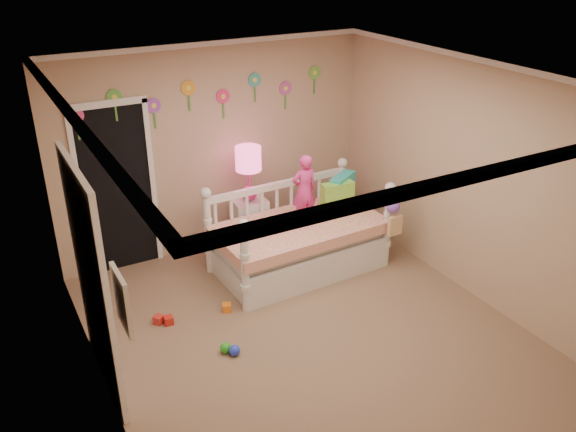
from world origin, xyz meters
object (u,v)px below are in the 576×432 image
nightstand (250,225)px  table_lamp (248,165)px  daybed (299,228)px  child (304,190)px

nightstand → table_lamp: table_lamp is taller
daybed → child: 0.49m
daybed → table_lamp: bearing=110.5°
child → nightstand: 1.09m
table_lamp → child: bearing=-66.5°
child → nightstand: (-0.33, 0.77, -0.69)m
nightstand → child: bearing=-62.5°
table_lamp → daybed: bearing=-67.8°
daybed → nightstand: bearing=110.5°
child → nightstand: bearing=-64.6°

